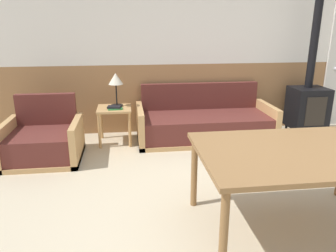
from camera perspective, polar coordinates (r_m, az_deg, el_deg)
ground_plane at (r=3.27m, az=16.66°, el=-14.65°), size 16.00×16.00×0.00m
wall_back at (r=5.29m, az=6.37°, el=13.64°), size 7.20×0.06×2.70m
couch at (r=5.00m, az=6.33°, el=0.38°), size 2.02×0.88×0.80m
armchair at (r=4.51m, az=-20.87°, el=-2.61°), size 0.94×0.84×0.80m
side_table at (r=4.82m, az=-9.31°, el=2.04°), size 0.48×0.48×0.53m
table_lamp at (r=4.80m, az=-9.08°, el=7.73°), size 0.21×0.21×0.49m
book_stack at (r=4.71m, az=-9.28°, el=3.17°), size 0.22×0.16×0.04m
dining_table at (r=2.86m, az=21.92°, el=-5.08°), size 1.64×1.09×0.73m
wood_stove at (r=5.61m, az=23.23°, el=4.27°), size 0.53×0.49×2.31m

